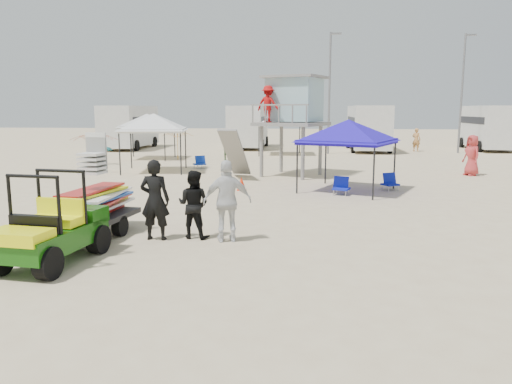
# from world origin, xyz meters

# --- Properties ---
(ground) EXTENTS (140.00, 140.00, 0.00)m
(ground) POSITION_xyz_m (0.00, 0.00, 0.00)
(ground) COLOR beige
(ground) RESTS_ON ground
(utility_cart) EXTENTS (1.46, 2.50, 1.80)m
(utility_cart) POSITION_xyz_m (-3.46, 1.74, 0.84)
(utility_cart) COLOR #144E0C
(utility_cart) RESTS_ON ground
(surf_trailer) EXTENTS (1.52, 2.47, 2.18)m
(surf_trailer) POSITION_xyz_m (-3.45, 4.08, 0.89)
(surf_trailer) COLOR black
(surf_trailer) RESTS_ON ground
(man_left) EXTENTS (0.69, 0.45, 1.89)m
(man_left) POSITION_xyz_m (-1.94, 3.78, 0.94)
(man_left) COLOR black
(man_left) RESTS_ON ground
(man_mid) EXTENTS (0.89, 0.76, 1.61)m
(man_mid) POSITION_xyz_m (-1.09, 4.03, 0.81)
(man_mid) COLOR black
(man_mid) RESTS_ON ground
(man_right) EXTENTS (1.18, 0.70, 1.89)m
(man_right) POSITION_xyz_m (-0.24, 3.78, 0.94)
(man_right) COLOR silver
(man_right) RESTS_ON ground
(lifeguard_tower) EXTENTS (3.60, 3.60, 4.39)m
(lifeguard_tower) POSITION_xyz_m (0.78, 15.54, 3.27)
(lifeguard_tower) COLOR gray
(lifeguard_tower) RESTS_ON ground
(canopy_blue) EXTENTS (3.89, 3.89, 3.05)m
(canopy_blue) POSITION_xyz_m (3.05, 11.32, 2.50)
(canopy_blue) COLOR black
(canopy_blue) RESTS_ON ground
(canopy_white_a) EXTENTS (3.38, 3.38, 3.22)m
(canopy_white_a) POSITION_xyz_m (-5.83, 16.35, 2.67)
(canopy_white_a) COLOR black
(canopy_white_a) RESTS_ON ground
(canopy_white_b) EXTENTS (2.99, 2.99, 3.14)m
(canopy_white_b) POSITION_xyz_m (-8.11, 22.42, 2.59)
(canopy_white_b) COLOR black
(canopy_white_b) RESTS_ON ground
(canopy_white_c) EXTENTS (3.07, 3.07, 3.21)m
(canopy_white_c) POSITION_xyz_m (-0.23, 26.14, 2.66)
(canopy_white_c) COLOR black
(canopy_white_c) RESTS_ON ground
(umbrella_a) EXTENTS (2.46, 2.49, 1.96)m
(umbrella_a) POSITION_xyz_m (-8.41, 15.29, 0.98)
(umbrella_a) COLOR red
(umbrella_a) RESTS_ON ground
(umbrella_b) EXTENTS (2.53, 2.55, 1.76)m
(umbrella_b) POSITION_xyz_m (-6.12, 21.91, 0.88)
(umbrella_b) COLOR orange
(umbrella_b) RESTS_ON ground
(cone_near) EXTENTS (0.34, 0.34, 0.50)m
(cone_near) POSITION_xyz_m (-0.87, 11.09, 0.25)
(cone_near) COLOR #FF2D08
(cone_near) RESTS_ON ground
(cone_far) EXTENTS (0.34, 0.34, 0.50)m
(cone_far) POSITION_xyz_m (-5.01, 7.60, 0.25)
(cone_far) COLOR red
(cone_far) RESTS_ON ground
(beach_chair_a) EXTENTS (0.73, 0.83, 0.64)m
(beach_chair_a) POSITION_xyz_m (-3.92, 17.89, 0.31)
(beach_chair_a) COLOR #0F30A2
(beach_chair_a) RESTS_ON ground
(beach_chair_b) EXTENTS (0.72, 0.80, 0.64)m
(beach_chair_b) POSITION_xyz_m (4.70, 11.77, 0.31)
(beach_chair_b) COLOR #0E1B97
(beach_chair_b) RESTS_ON ground
(beach_chair_c) EXTENTS (0.68, 0.74, 0.64)m
(beach_chair_c) POSITION_xyz_m (2.80, 10.52, 0.31)
(beach_chair_c) COLOR #111FB8
(beach_chair_c) RESTS_ON ground
(rv_far_left) EXTENTS (2.64, 6.80, 3.25)m
(rv_far_left) POSITION_xyz_m (-12.00, 29.99, 1.80)
(rv_far_left) COLOR silver
(rv_far_left) RESTS_ON ground
(rv_mid_left) EXTENTS (2.65, 6.50, 3.25)m
(rv_mid_left) POSITION_xyz_m (-3.00, 31.49, 1.80)
(rv_mid_left) COLOR silver
(rv_mid_left) RESTS_ON ground
(rv_mid_right) EXTENTS (2.64, 7.00, 3.25)m
(rv_mid_right) POSITION_xyz_m (6.00, 29.99, 1.80)
(rv_mid_right) COLOR silver
(rv_mid_right) RESTS_ON ground
(rv_far_right) EXTENTS (2.64, 6.60, 3.25)m
(rv_far_right) POSITION_xyz_m (15.00, 31.49, 1.80)
(rv_far_right) COLOR silver
(rv_far_right) RESTS_ON ground
(light_pole_left) EXTENTS (0.14, 0.14, 8.00)m
(light_pole_left) POSITION_xyz_m (3.00, 27.00, 4.00)
(light_pole_left) COLOR slate
(light_pole_left) RESTS_ON ground
(light_pole_right) EXTENTS (0.14, 0.14, 8.00)m
(light_pole_right) POSITION_xyz_m (12.00, 28.50, 4.00)
(light_pole_right) COLOR slate
(light_pole_right) RESTS_ON ground
(distant_beachgoers) EXTENTS (20.14, 14.15, 1.86)m
(distant_beachgoers) POSITION_xyz_m (0.12, 20.35, 0.85)
(distant_beachgoers) COLOR #BB3536
(distant_beachgoers) RESTS_ON ground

